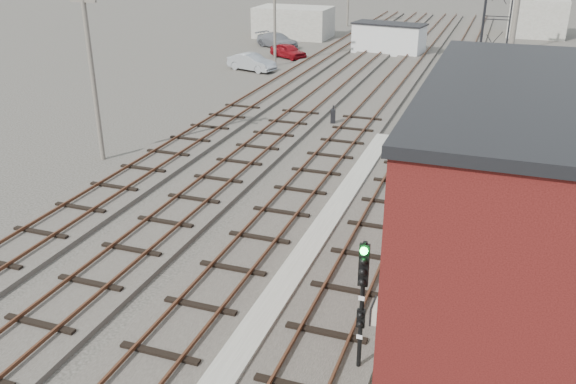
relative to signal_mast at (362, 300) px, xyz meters
The scene contains 19 objects.
ground 51.84m from the signal_mast, 94.10° to the left, with size 320.00×320.00×0.00m, color #282621.
track_right 30.76m from the signal_mast, 92.24° to the left, with size 3.20×90.00×0.39m.
track_mid_right 31.17m from the signal_mast, 99.63° to the left, with size 3.20×90.00×0.39m.
track_mid_left 32.08m from the signal_mast, 106.70° to the left, with size 3.20×90.00×0.39m.
track_left 33.45m from the signal_mast, 113.29° to the left, with size 3.20×90.00×0.39m.
platform_curb 6.85m from the signal_mast, 119.48° to the left, with size 0.90×28.00×0.26m, color gray.
brick_building 5.45m from the signal_mast, 43.92° to the left, with size 6.54×12.20×7.22m.
utility_pole_left_a 20.12m from the signal_mast, 144.26° to the left, with size 1.80×0.24×9.00m.
utility_pole_left_b 40.16m from the signal_mast, 113.84° to the left, with size 1.80×0.24×9.00m.
utility_pole_right_a 20.02m from the signal_mast, 81.89° to the left, with size 1.80×0.24×9.00m.
utility_pole_right_b 49.80m from the signal_mast, 86.77° to the left, with size 1.80×0.24×9.00m.
shed_left 55.29m from the signal_mast, 110.87° to the left, with size 8.00×5.00×3.20m, color gray.
shed_right 61.89m from the signal_mast, 85.09° to the left, with size 6.00×6.00×4.00m, color gray.
signal_mast is the anchor object (origin of this frame).
switch_stand 22.23m from the signal_mast, 107.43° to the left, with size 0.32×0.32×1.20m.
site_trailer 46.29m from the signal_mast, 100.02° to the left, with size 7.10×3.95×2.83m.
car_red 43.42m from the signal_mast, 112.00° to the left, with size 1.54×3.82×1.30m, color maroon.
car_silver 38.24m from the signal_mast, 116.92° to the left, with size 1.49×4.27×1.41m, color #95989C.
car_grey 49.01m from the signal_mast, 112.99° to the left, with size 1.96×4.82×1.40m, color slate.
Camera 1 is at (6.30, -4.51, 10.81)m, focal length 38.00 mm.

